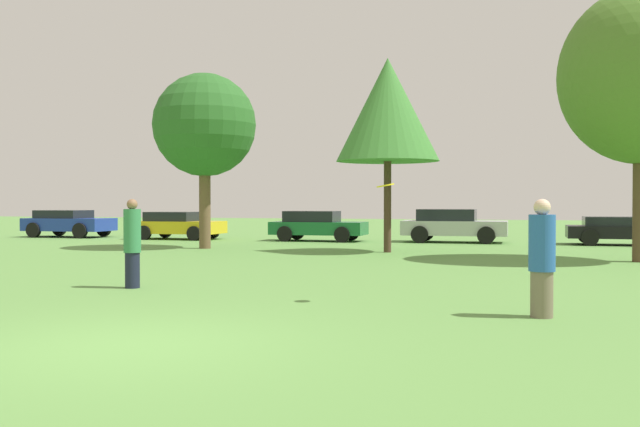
% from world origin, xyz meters
% --- Properties ---
extents(ground_plane, '(120.00, 120.00, 0.00)m').
position_xyz_m(ground_plane, '(0.00, 0.00, 0.00)').
color(ground_plane, '#5B8E42').
extents(person_thrower, '(0.33, 0.33, 1.71)m').
position_xyz_m(person_thrower, '(-2.81, 4.79, 0.86)').
color(person_thrower, '#191E33').
rests_on(person_thrower, ground).
extents(person_catcher, '(0.37, 0.37, 1.70)m').
position_xyz_m(person_catcher, '(4.66, 3.38, 0.85)').
color(person_catcher, '#726651').
rests_on(person_catcher, ground).
extents(frisbee, '(0.29, 0.29, 0.09)m').
position_xyz_m(frisbee, '(2.24, 4.12, 1.92)').
color(frisbee, yellow).
extents(tree_0, '(3.66, 3.66, 6.22)m').
position_xyz_m(tree_0, '(-6.47, 15.68, 4.36)').
color(tree_0, brown).
rests_on(tree_0, ground).
extents(tree_1, '(3.39, 3.39, 6.38)m').
position_xyz_m(tree_1, '(0.14, 15.59, 4.67)').
color(tree_1, '#473323').
rests_on(tree_1, ground).
extents(parked_car_blue, '(4.02, 2.10, 1.27)m').
position_xyz_m(parked_car_blue, '(-16.23, 21.34, 0.69)').
color(parked_car_blue, '#1E389E').
rests_on(parked_car_blue, ground).
extents(parked_car_yellow, '(3.85, 2.06, 1.22)m').
position_xyz_m(parked_car_yellow, '(-10.36, 21.06, 0.64)').
color(parked_car_yellow, gold).
rests_on(parked_car_yellow, ground).
extents(parked_car_green, '(3.98, 1.83, 1.27)m').
position_xyz_m(parked_car_green, '(-3.97, 21.35, 0.67)').
color(parked_car_green, '#196633').
rests_on(parked_car_green, ground).
extents(parked_car_silver, '(4.21, 2.07, 1.36)m').
position_xyz_m(parked_car_silver, '(1.65, 21.97, 0.72)').
color(parked_car_silver, '#B2B2B7').
rests_on(parked_car_silver, ground).
extents(parked_car_black, '(4.14, 2.00, 1.09)m').
position_xyz_m(parked_car_black, '(8.06, 21.88, 0.59)').
color(parked_car_black, black).
rests_on(parked_car_black, ground).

